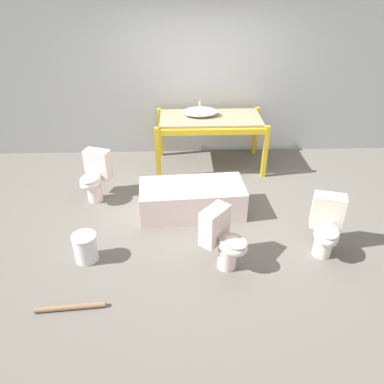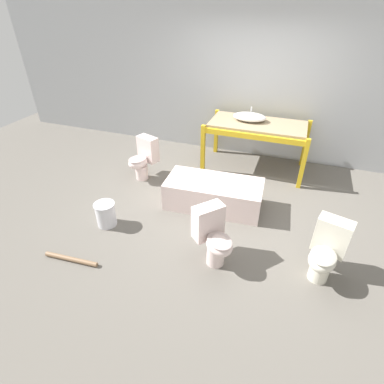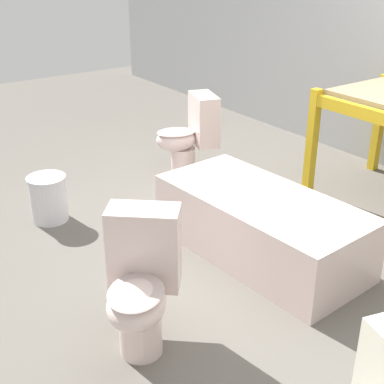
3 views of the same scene
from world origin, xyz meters
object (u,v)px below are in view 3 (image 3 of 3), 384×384
(bathtub_main, at_px, (261,221))
(toilet_near, at_px, (141,282))
(bucket_white, at_px, (48,198))
(toilet_extra, at_px, (190,134))

(bathtub_main, xyz_separation_m, toilet_near, (0.31, -1.08, 0.13))
(toilet_near, xyz_separation_m, bucket_white, (-1.58, 0.13, -0.19))
(bucket_white, bearing_deg, toilet_extra, 94.95)
(bathtub_main, relative_size, bucket_white, 4.19)
(bathtub_main, bearing_deg, toilet_near, -77.71)
(bathtub_main, distance_m, bucket_white, 1.59)
(toilet_near, relative_size, bucket_white, 2.05)
(toilet_extra, xyz_separation_m, bucket_white, (0.12, -1.37, -0.19))
(bucket_white, bearing_deg, toilet_near, -4.87)
(toilet_near, bearing_deg, bathtub_main, 56.90)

